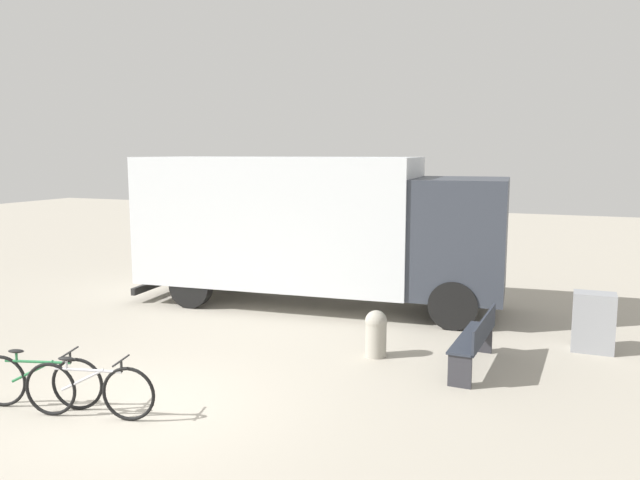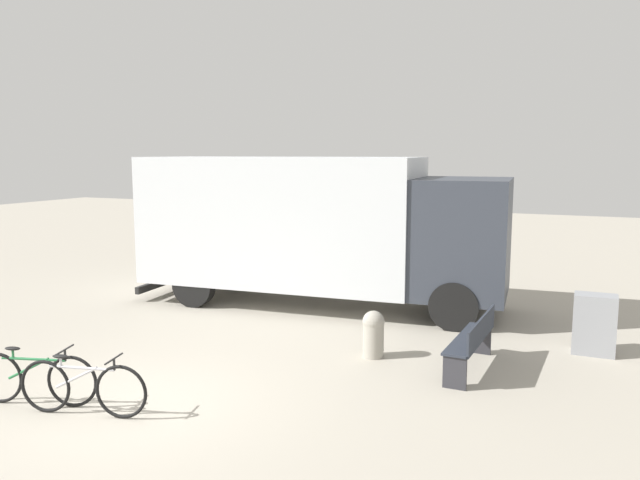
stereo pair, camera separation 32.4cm
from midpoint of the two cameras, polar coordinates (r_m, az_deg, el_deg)
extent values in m
plane|color=#A8A091|center=(8.92, -15.88, -14.51)|extent=(60.00, 60.00, 0.00)
cube|color=silver|center=(13.97, -2.84, 1.84)|extent=(6.27, 2.88, 2.80)
cube|color=#333842|center=(13.05, 13.56, 0.26)|extent=(2.02, 2.45, 2.38)
cube|color=black|center=(15.64, -13.41, -3.70)|extent=(0.28, 2.29, 0.16)
cylinder|color=black|center=(14.27, 13.82, -3.95)|extent=(0.97, 0.35, 0.95)
cylinder|color=black|center=(12.25, 12.89, -5.89)|extent=(0.97, 0.35, 0.95)
cylinder|color=black|center=(15.80, -7.04, -2.63)|extent=(0.97, 0.35, 0.95)
cylinder|color=black|center=(14.00, -10.81, -4.09)|extent=(0.97, 0.35, 0.95)
cube|color=#282D38|center=(10.11, 14.39, -8.77)|extent=(0.48, 1.88, 0.03)
cube|color=#282D38|center=(10.03, 15.46, -7.91)|extent=(0.11, 1.87, 0.38)
cube|color=#2D2D33|center=(9.37, 13.21, -11.74)|extent=(0.34, 0.06, 0.48)
cube|color=#2D2D33|center=(11.02, 15.30, -8.80)|extent=(0.34, 0.06, 0.48)
torus|color=black|center=(9.05, -20.75, -12.00)|extent=(0.69, 0.24, 0.71)
cylinder|color=#26723F|center=(9.22, -23.80, -9.95)|extent=(0.88, 0.29, 0.04)
cylinder|color=#26723F|center=(9.30, -24.18, -10.68)|extent=(0.59, 0.20, 0.33)
cylinder|color=#26723F|center=(9.35, -25.37, -9.41)|extent=(0.03, 0.03, 0.12)
ellipsoid|color=black|center=(9.33, -25.40, -8.95)|extent=(0.24, 0.15, 0.05)
cylinder|color=black|center=(8.98, -21.32, -9.79)|extent=(0.03, 0.03, 0.15)
cylinder|color=black|center=(8.95, -21.34, -9.34)|extent=(0.15, 0.43, 0.02)
torus|color=black|center=(9.00, -22.85, -12.23)|extent=(0.70, 0.21, 0.71)
torus|color=black|center=(8.49, -16.65, -13.17)|extent=(0.70, 0.21, 0.71)
cylinder|color=silver|center=(8.64, -19.94, -10.95)|extent=(0.89, 0.24, 0.04)
cylinder|color=silver|center=(8.72, -20.36, -11.71)|extent=(0.59, 0.17, 0.33)
cylinder|color=silver|center=(8.76, -21.64, -10.35)|extent=(0.03, 0.03, 0.12)
ellipsoid|color=black|center=(8.74, -21.66, -9.87)|extent=(0.23, 0.14, 0.05)
cylinder|color=black|center=(8.40, -17.25, -10.82)|extent=(0.03, 0.03, 0.15)
cylinder|color=black|center=(8.38, -17.27, -10.34)|extent=(0.13, 0.43, 0.02)
cylinder|color=#9E998C|center=(10.51, 5.79, -9.02)|extent=(0.35, 0.35, 0.60)
sphere|color=#9E998C|center=(10.43, 5.81, -7.44)|extent=(0.37, 0.37, 0.37)
cube|color=gray|center=(11.60, 24.54, -7.02)|extent=(0.68, 0.44, 1.02)
camera|label=1|loc=(0.16, -89.21, 0.11)|focal=35.00mm
camera|label=2|loc=(0.16, 90.79, -0.11)|focal=35.00mm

